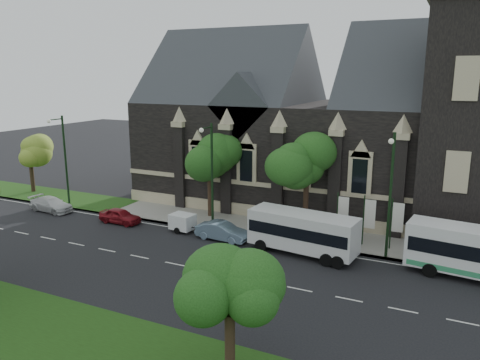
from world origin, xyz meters
The scene contains 18 objects.
ground centered at (0.00, 0.00, 0.00)m, with size 160.00×160.00×0.00m, color black.
sidewalk centered at (0.00, 9.50, 0.07)m, with size 80.00×5.00×0.15m, color gray.
museum centered at (5.12, 18.78, 8.17)m, with size 40.00×17.70×29.90m.
tree_park_east centered at (6.18, -9.32, 4.62)m, with size 3.40×3.40×6.28m.
tree_walk_right centered at (3.21, 10.71, 5.82)m, with size 4.08×4.08×7.80m.
tree_walk_left centered at (-5.80, 10.70, 5.73)m, with size 3.91×3.91×7.64m.
tree_walk_far centered at (-27.82, 10.18, 4.62)m, with size 3.40×3.40×6.28m.
street_lamp_near centered at (10.00, 7.09, 5.11)m, with size 0.36×1.88×9.00m.
street_lamp_mid centered at (-4.00, 7.09, 5.11)m, with size 0.36×1.88×9.00m.
street_lamp_far centered at (-20.00, 7.09, 5.11)m, with size 0.36×1.88×9.00m.
banner_flag_left centered at (6.29, 9.00, 2.38)m, with size 0.90×0.10×4.00m.
banner_flag_center centered at (8.29, 9.00, 2.38)m, with size 0.90×0.10×4.00m.
banner_flag_right centered at (10.29, 9.00, 2.38)m, with size 0.90×0.10×4.00m.
shuttle_bus centered at (4.36, 5.61, 1.75)m, with size 8.13×3.55×3.04m.
box_trailer centered at (-6.16, 6.04, 0.84)m, with size 2.85×1.68×1.49m.
sedan centered at (-2.26, 5.67, 0.71)m, with size 1.50×4.31×1.42m, color #7693AA.
car_far_red centered at (-12.32, 5.58, 0.66)m, with size 1.55×3.85×1.31m, color maroon.
car_far_white centered at (-20.64, 5.66, 0.67)m, with size 1.89×4.64×1.35m, color silver.
Camera 1 is at (13.85, -25.10, 12.82)m, focal length 34.73 mm.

